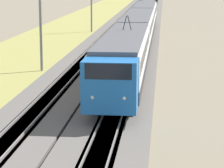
# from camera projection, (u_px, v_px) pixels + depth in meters

# --- Properties ---
(ballast_main) EXTENTS (240.00, 4.40, 0.30)m
(ballast_main) POSITION_uv_depth(u_px,v_px,m) (93.00, 52.00, 55.06)
(ballast_main) COLOR #605B56
(ballast_main) RESTS_ON ground
(ballast_adjacent) EXTENTS (240.00, 4.40, 0.30)m
(ballast_adjacent) POSITION_uv_depth(u_px,v_px,m) (137.00, 53.00, 54.63)
(ballast_adjacent) COLOR #605B56
(ballast_adjacent) RESTS_ON ground
(track_main) EXTENTS (240.00, 1.57, 0.45)m
(track_main) POSITION_uv_depth(u_px,v_px,m) (93.00, 52.00, 55.06)
(track_main) COLOR #4C4238
(track_main) RESTS_ON ground
(track_adjacent) EXTENTS (240.00, 1.57, 0.45)m
(track_adjacent) POSITION_uv_depth(u_px,v_px,m) (137.00, 53.00, 54.62)
(track_adjacent) COLOR #4C4238
(track_adjacent) RESTS_ON ground
(grass_verge) EXTENTS (240.00, 10.37, 0.12)m
(grass_verge) POSITION_uv_depth(u_px,v_px,m) (28.00, 52.00, 55.74)
(grass_verge) COLOR #99934C
(grass_verge) RESTS_ON ground
(passenger_train) EXTENTS (60.75, 3.01, 5.06)m
(passenger_train) POSITION_uv_depth(u_px,v_px,m) (138.00, 29.00, 56.62)
(passenger_train) COLOR blue
(passenger_train) RESTS_ON ground
(catenary_mast_mid) EXTENTS (0.22, 2.56, 9.22)m
(catenary_mast_mid) POSITION_uv_depth(u_px,v_px,m) (41.00, 15.00, 43.63)
(catenary_mast_mid) COLOR slate
(catenary_mast_mid) RESTS_ON ground
(catenary_mast_far) EXTENTS (0.22, 2.56, 8.47)m
(catenary_mast_far) POSITION_uv_depth(u_px,v_px,m) (92.00, 1.00, 73.93)
(catenary_mast_far) COLOR slate
(catenary_mast_far) RESTS_ON ground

